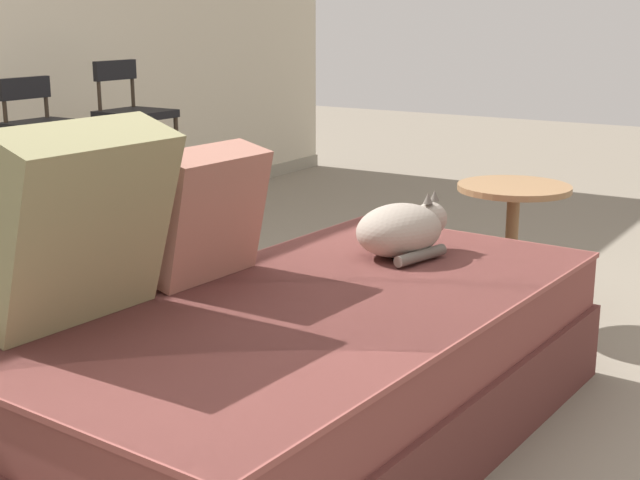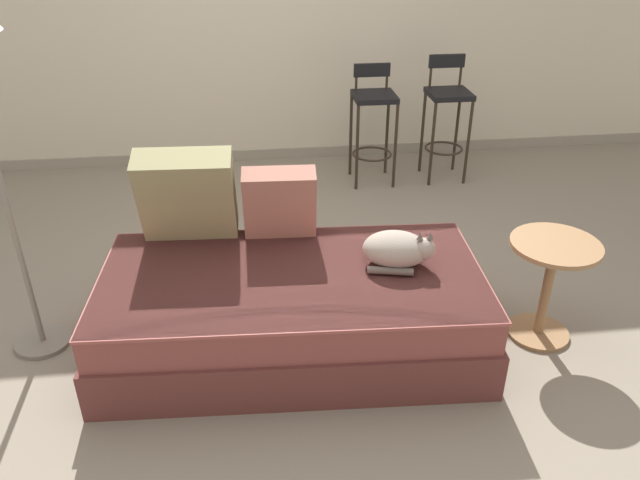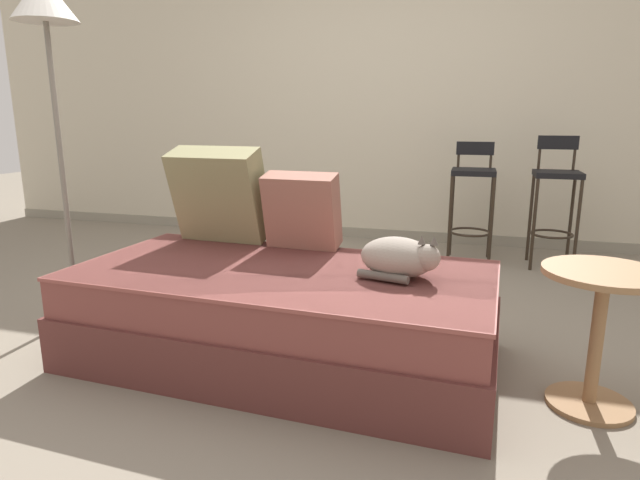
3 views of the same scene
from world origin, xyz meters
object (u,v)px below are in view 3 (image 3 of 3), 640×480
throw_pillow_middle (302,211)px  bar_stool_by_doorway (555,192)px  bar_stool_near_window (472,191)px  floor_lamp (47,33)px  side_table (599,319)px  couch (283,313)px  cat (400,257)px  throw_pillow_corner (220,195)px

throw_pillow_middle → bar_stool_by_doorway: size_ratio=0.41×
bar_stool_near_window → floor_lamp: (-2.09, -1.87, 0.96)m
throw_pillow_middle → floor_lamp: bearing=-170.4°
throw_pillow_middle → side_table: size_ratio=0.72×
couch → bar_stool_near_window: size_ratio=2.12×
throw_pillow_middle → cat: (0.55, -0.36, -0.11)m
bar_stool_near_window → floor_lamp: size_ratio=0.51×
throw_pillow_corner → side_table: throw_pillow_corner is taller
throw_pillow_middle → throw_pillow_corner: bearing=176.9°
side_table → floor_lamp: size_ratio=0.31×
throw_pillow_corner → bar_stool_by_doorway: (1.88, 1.63, -0.13)m
side_table → floor_lamp: 2.83m
cat → bar_stool_by_doorway: (0.86, 2.02, 0.04)m
throw_pillow_corner → floor_lamp: floor_lamp is taller
couch → bar_stool_by_doorway: bar_stool_by_doorway is taller
couch → bar_stool_near_window: (0.80, 2.04, 0.33)m
throw_pillow_corner → bar_stool_near_window: throw_pillow_corner is taller
throw_pillow_middle → side_table: (1.32, -0.45, -0.27)m
throw_pillow_corner → throw_pillow_middle: size_ratio=1.30×
throw_pillow_middle → cat: 0.67m
cat → throw_pillow_corner: bearing=159.2°
couch → bar_stool_by_doorway: (1.39, 2.04, 0.34)m
couch → side_table: 1.30m
cat → side_table: size_ratio=0.66×
throw_pillow_corner → cat: bearing=-20.8°
couch → cat: cat is taller
throw_pillow_corner → bar_stool_by_doorway: bearing=40.8°
side_table → throw_pillow_middle: bearing=161.1°
cat → side_table: cat is taller
throw_pillow_corner → bar_stool_near_window: 2.09m
side_table → throw_pillow_corner: bearing=165.1°
throw_pillow_corner → cat: (1.02, -0.39, -0.17)m
throw_pillow_middle → cat: size_ratio=1.08×
side_table → floor_lamp: bearing=174.7°
throw_pillow_middle → bar_stool_near_window: bearing=63.3°
side_table → couch: bearing=176.9°
bar_stool_by_doorway → side_table: (-0.10, -2.11, -0.20)m
throw_pillow_corner → bar_stool_by_doorway: size_ratio=0.54×
floor_lamp → bar_stool_by_doorway: bearing=35.0°
throw_pillow_corner → floor_lamp: 1.16m
throw_pillow_middle → bar_stool_near_window: (0.83, 1.65, -0.09)m
couch → bar_stool_near_window: bearing=68.5°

